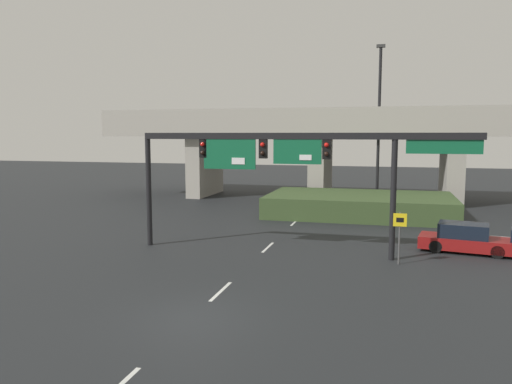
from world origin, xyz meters
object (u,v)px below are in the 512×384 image
Objects in this scene: signal_gantry at (286,155)px; parked_sedan_near_right at (465,239)px; highway_light_pole_near at (379,122)px; speed_limit_sign at (400,231)px.

parked_sedan_near_right is (8.76, 2.60, -4.25)m from signal_gantry.
highway_light_pole_near is 2.75× the size of parked_sedan_near_right.
highway_light_pole_near is (-1.44, 19.27, 5.38)m from speed_limit_sign.
speed_limit_sign is at bearing -85.74° from highway_light_pole_near.
signal_gantry is at bearing -153.63° from parked_sedan_near_right.
highway_light_pole_near is (4.02, 18.50, 2.03)m from signal_gantry.
signal_gantry is 6.86× the size of speed_limit_sign.
signal_gantry reaches higher than speed_limit_sign.
signal_gantry is 1.27× the size of highway_light_pole_near.
highway_light_pole_near is at bearing 116.46° from parked_sedan_near_right.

